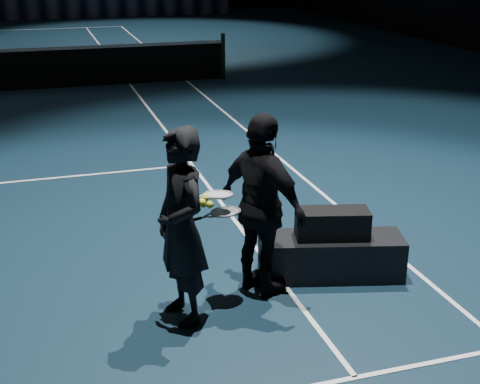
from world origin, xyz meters
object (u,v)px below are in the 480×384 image
at_px(player_a, 181,227).
at_px(tennis_balls, 206,202).
at_px(racket_upper, 218,195).
at_px(player_b, 262,206).
at_px(racket_lower, 226,212).
at_px(racket_bag, 332,224).
at_px(player_bench, 331,256).

bearing_deg(player_a, tennis_balls, 94.03).
xyz_separation_m(player_a, racket_upper, (0.37, 0.15, 0.20)).
height_order(player_a, player_b, same).
bearing_deg(player_a, player_b, 92.91).
xyz_separation_m(racket_lower, racket_upper, (-0.06, 0.02, 0.16)).
bearing_deg(racket_upper, racket_bag, -12.34).
distance_m(player_b, racket_upper, 0.49).
xyz_separation_m(player_bench, racket_bag, (0.00, 0.00, 0.35)).
height_order(player_bench, racket_upper, racket_upper).
distance_m(player_b, racket_lower, 0.40).
height_order(player_a, tennis_balls, player_a).
bearing_deg(tennis_balls, racket_lower, 15.43).
bearing_deg(tennis_balls, player_a, -161.98).
distance_m(player_b, tennis_balls, 0.62).
relative_size(player_bench, player_b, 0.81).
height_order(player_bench, player_b, player_b).
relative_size(player_a, racket_upper, 2.57).
bearing_deg(racket_lower, player_a, -180.00).
height_order(racket_bag, player_a, player_a).
relative_size(racket_bag, player_a, 0.41).
xyz_separation_m(player_bench, racket_lower, (-1.14, -0.20, 0.70)).
bearing_deg(racket_bag, player_a, -153.39).
height_order(racket_lower, tennis_balls, tennis_balls).
relative_size(player_bench, racket_bag, 2.00).
distance_m(player_bench, player_b, 1.01).
height_order(racket_upper, tennis_balls, racket_upper).
xyz_separation_m(racket_bag, tennis_balls, (-1.33, -0.26, 0.47)).
distance_m(player_bench, racket_lower, 1.35).
distance_m(player_a, racket_upper, 0.45).
height_order(player_bench, racket_bag, racket_bag).
relative_size(player_a, racket_lower, 2.57).
bearing_deg(racket_lower, racket_bag, -6.74).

